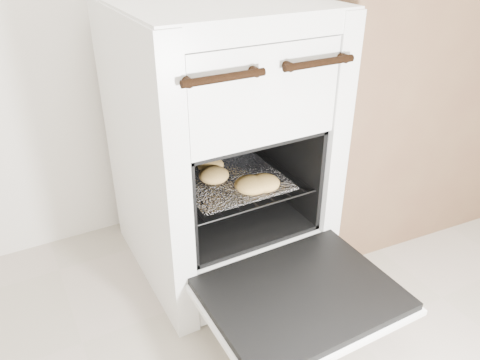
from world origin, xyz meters
name	(u,v)px	position (x,y,z in m)	size (l,w,h in m)	color
stove	(219,149)	(0.17, 1.20, 0.40)	(0.53, 0.60, 0.82)	silver
oven_door	(301,296)	(0.17, 0.75, 0.18)	(0.48, 0.37, 0.03)	black
oven_rack	(229,180)	(0.17, 1.14, 0.32)	(0.39, 0.37, 0.01)	black
foil_sheet	(231,181)	(0.17, 1.13, 0.33)	(0.30, 0.27, 0.01)	white
baked_rolls	(237,178)	(0.17, 1.09, 0.35)	(0.23, 0.30, 0.04)	tan
counter	(392,99)	(0.90, 1.23, 0.43)	(0.86, 0.57, 0.86)	brown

